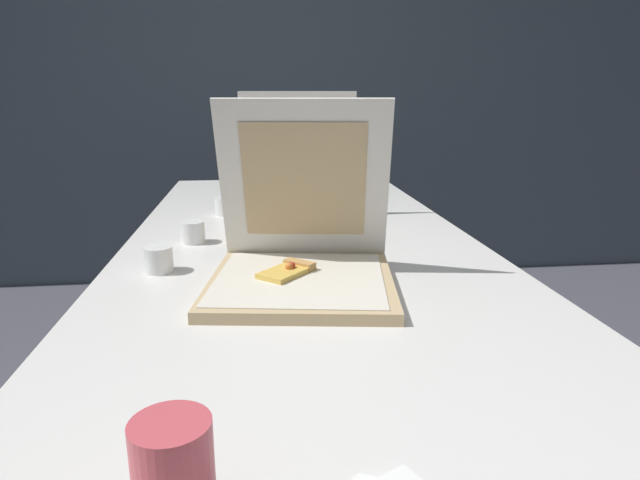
% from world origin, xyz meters
% --- Properties ---
extents(wall_back, '(10.00, 0.10, 2.60)m').
position_xyz_m(wall_back, '(0.00, 2.64, 1.30)').
color(wall_back, '#4C5660').
rests_on(wall_back, ground).
extents(table, '(0.91, 2.25, 0.75)m').
position_xyz_m(table, '(0.00, 0.62, 0.70)').
color(table, silver).
rests_on(table, ground).
extents(pizza_box_front, '(0.40, 0.41, 0.36)m').
position_xyz_m(pizza_box_front, '(-0.03, 0.34, 0.80)').
color(pizza_box_front, tan).
rests_on(pizza_box_front, table).
extents(pizza_box_middle, '(0.39, 0.40, 0.38)m').
position_xyz_m(pizza_box_middle, '(0.00, 0.84, 0.80)').
color(pizza_box_middle, tan).
rests_on(pizza_box_middle, table).
extents(cup_white_near_center, '(0.06, 0.06, 0.06)m').
position_xyz_m(cup_white_near_center, '(-0.33, 0.45, 0.78)').
color(cup_white_near_center, white).
rests_on(cup_white_near_center, table).
extents(cup_white_mid, '(0.06, 0.06, 0.06)m').
position_xyz_m(cup_white_mid, '(-0.28, 0.68, 0.78)').
color(cup_white_mid, white).
rests_on(cup_white_mid, table).
extents(cup_white_far, '(0.06, 0.06, 0.06)m').
position_xyz_m(cup_white_far, '(-0.22, 1.01, 0.78)').
color(cup_white_far, white).
rests_on(cup_white_far, table).
extents(cup_printed_front, '(0.07, 0.07, 0.10)m').
position_xyz_m(cup_printed_front, '(-0.19, -0.28, 0.80)').
color(cup_printed_front, '#D14C56').
rests_on(cup_printed_front, table).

